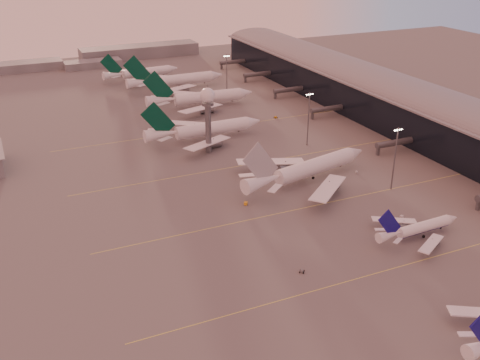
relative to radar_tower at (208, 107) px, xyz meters
name	(u,v)px	position (x,y,z in m)	size (l,w,h in m)	color
ground	(355,305)	(-5.00, -120.00, -20.95)	(700.00, 700.00, 0.00)	#5B5858
taxiway_markings	(335,200)	(25.00, -64.00, -20.94)	(180.00, 185.25, 0.02)	#E8E052
terminal	(409,108)	(102.88, -9.91, -10.43)	(57.00, 362.00, 23.04)	black
radar_tower	(208,107)	(0.00, 0.00, 0.00)	(6.40, 6.40, 31.10)	#56585D
mast_b	(395,156)	(50.00, -65.00, -7.21)	(3.60, 0.56, 25.00)	#56585D
mast_c	(308,117)	(45.00, -10.00, -7.21)	(3.60, 0.56, 25.00)	#56585D
mast_d	(227,74)	(43.00, 80.00, -7.21)	(3.60, 0.56, 25.00)	#56585D
distant_horizon	(106,56)	(-2.38, 205.14, -17.06)	(165.00, 37.50, 9.00)	slate
narrowbody_mid	(418,230)	(34.51, -98.23, -18.26)	(33.97, 27.10, 13.27)	white
widebody_white	(308,172)	(24.45, -45.11, -17.04)	(63.02, 49.93, 22.53)	white
greentail_a	(205,132)	(4.50, 16.14, -17.12)	(59.67, 48.18, 21.67)	white
greentail_b	(201,100)	(21.53, 66.51, -16.93)	(62.73, 50.56, 22.77)	white
greentail_c	(177,82)	(21.48, 109.64, -16.87)	(63.63, 51.39, 23.11)	white
greentail_d	(142,74)	(7.88, 141.13, -17.55)	(52.87, 42.49, 19.22)	white
gsv_tug_mid	(302,271)	(-10.27, -100.70, -20.50)	(3.47, 3.37, 0.87)	slate
gsv_truck_b	(403,215)	(38.55, -85.92, -19.77)	(5.88, 2.55, 2.31)	silver
gsv_truck_c	(246,201)	(-6.53, -53.86, -19.70)	(5.64, 5.98, 2.45)	gold
gsv_catering_b	(357,169)	(47.00, -46.72, -19.17)	(4.72, 3.25, 3.55)	silver
gsv_tug_far	(265,161)	(17.90, -20.80, -20.47)	(3.65, 3.64, 0.92)	silver
gsv_tug_hangar	(276,117)	(50.25, 31.43, -20.47)	(3.61, 2.60, 0.94)	gold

